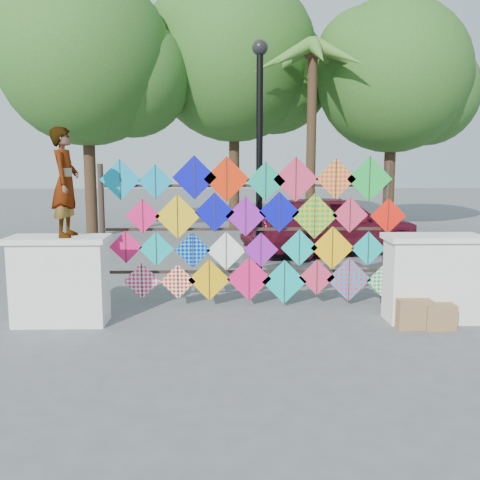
# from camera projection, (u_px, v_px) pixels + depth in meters

# --- Properties ---
(ground) EXTENTS (80.00, 80.00, 0.00)m
(ground) POSITION_uv_depth(u_px,v_px,m) (247.00, 318.00, 8.03)
(ground) COLOR slate
(ground) RESTS_ON ground
(parapet_left) EXTENTS (1.40, 0.65, 1.28)m
(parapet_left) POSITION_uv_depth(u_px,v_px,m) (60.00, 280.00, 7.67)
(parapet_left) COLOR white
(parapet_left) RESTS_ON ground
(parapet_right) EXTENTS (1.40, 0.65, 1.28)m
(parapet_right) POSITION_uv_depth(u_px,v_px,m) (432.00, 278.00, 7.82)
(parapet_right) COLOR white
(parapet_right) RESTS_ON ground
(kite_rack) EXTENTS (4.93, 0.24, 2.43)m
(kite_rack) POSITION_uv_depth(u_px,v_px,m) (254.00, 231.00, 8.58)
(kite_rack) COLOR #2F221A
(kite_rack) RESTS_ON ground
(tree_west) EXTENTS (5.85, 5.20, 8.01)m
(tree_west) POSITION_uv_depth(u_px,v_px,m) (89.00, 60.00, 16.06)
(tree_west) COLOR #4B3720
(tree_west) RESTS_ON ground
(tree_mid) EXTENTS (6.30, 5.60, 8.61)m
(tree_mid) POSITION_uv_depth(u_px,v_px,m) (237.00, 59.00, 18.11)
(tree_mid) COLOR #4B3720
(tree_mid) RESTS_ON ground
(tree_east) EXTENTS (5.40, 4.80, 7.42)m
(tree_east) POSITION_uv_depth(u_px,v_px,m) (396.00, 77.00, 16.88)
(tree_east) COLOR #4B3720
(tree_east) RESTS_ON ground
(palm_tree) EXTENTS (3.62, 3.62, 5.83)m
(palm_tree) POSITION_uv_depth(u_px,v_px,m) (313.00, 69.00, 15.29)
(palm_tree) COLOR #4B3720
(palm_tree) RESTS_ON ground
(vendor_woman) EXTENTS (0.37, 0.56, 1.53)m
(vendor_woman) POSITION_uv_depth(u_px,v_px,m) (65.00, 182.00, 7.47)
(vendor_woman) COLOR #99999E
(vendor_woman) RESTS_ON parapet_left
(sedan) EXTENTS (4.83, 3.11, 1.53)m
(sedan) POSITION_uv_depth(u_px,v_px,m) (332.00, 224.00, 13.54)
(sedan) COLOR maroon
(sedan) RESTS_ON ground
(lamppost) EXTENTS (0.28, 0.28, 4.46)m
(lamppost) POSITION_uv_depth(u_px,v_px,m) (259.00, 142.00, 9.63)
(lamppost) COLOR black
(lamppost) RESTS_ON ground
(cardboard_box_near) EXTENTS (0.47, 0.42, 0.42)m
(cardboard_box_near) POSITION_uv_depth(u_px,v_px,m) (411.00, 312.00, 7.60)
(cardboard_box_near) COLOR #936A47
(cardboard_box_near) RESTS_ON ground
(cardboard_box_far) EXTENTS (0.42, 0.39, 0.36)m
(cardboard_box_far) POSITION_uv_depth(u_px,v_px,m) (437.00, 315.00, 7.56)
(cardboard_box_far) COLOR #936A47
(cardboard_box_far) RESTS_ON ground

